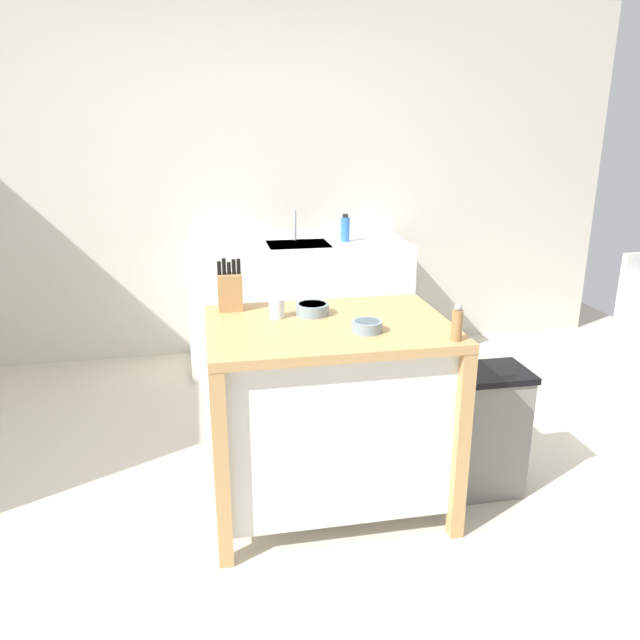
# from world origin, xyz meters

# --- Properties ---
(ground_plane) EXTENTS (6.74, 6.74, 0.00)m
(ground_plane) POSITION_xyz_m (0.00, 0.00, 0.00)
(ground_plane) COLOR beige
(ground_plane) RESTS_ON ground
(wall_back) EXTENTS (5.74, 0.10, 2.60)m
(wall_back) POSITION_xyz_m (0.00, 2.20, 1.30)
(wall_back) COLOR beige
(wall_back) RESTS_ON ground
(kitchen_island) EXTENTS (1.06, 0.76, 0.90)m
(kitchen_island) POSITION_xyz_m (0.18, 0.00, 0.50)
(kitchen_island) COLOR tan
(kitchen_island) RESTS_ON ground
(knife_block) EXTENTS (0.11, 0.09, 0.24)m
(knife_block) POSITION_xyz_m (-0.23, 0.28, 0.99)
(knife_block) COLOR #AD7F4C
(knife_block) RESTS_ON kitchen_island
(bowl_ceramic_small) EXTENTS (0.15, 0.15, 0.05)m
(bowl_ceramic_small) POSITION_xyz_m (0.13, 0.14, 0.93)
(bowl_ceramic_small) COLOR gray
(bowl_ceramic_small) RESTS_ON kitchen_island
(bowl_ceramic_wide) EXTENTS (0.13, 0.13, 0.05)m
(bowl_ceramic_wide) POSITION_xyz_m (0.32, -0.14, 0.92)
(bowl_ceramic_wide) COLOR gray
(bowl_ceramic_wide) RESTS_ON kitchen_island
(drinking_cup) EXTENTS (0.07, 0.07, 0.09)m
(drinking_cup) POSITION_xyz_m (-0.03, 0.12, 0.94)
(drinking_cup) COLOR silver
(drinking_cup) RESTS_ON kitchen_island
(pepper_grinder) EXTENTS (0.04, 0.04, 0.15)m
(pepper_grinder) POSITION_xyz_m (0.64, -0.31, 0.97)
(pepper_grinder) COLOR #9E7042
(pepper_grinder) RESTS_ON kitchen_island
(trash_bin) EXTENTS (0.36, 0.28, 0.63)m
(trash_bin) POSITION_xyz_m (0.95, -0.03, 0.32)
(trash_bin) COLOR slate
(trash_bin) RESTS_ON ground
(sink_counter) EXTENTS (1.59, 0.60, 0.90)m
(sink_counter) POSITION_xyz_m (0.34, 1.85, 0.45)
(sink_counter) COLOR silver
(sink_counter) RESTS_ON ground
(sink_faucet) EXTENTS (0.02, 0.02, 0.22)m
(sink_faucet) POSITION_xyz_m (0.34, 1.99, 1.01)
(sink_faucet) COLOR #B7BCC1
(sink_faucet) RESTS_ON sink_counter
(bottle_dish_soap) EXTENTS (0.07, 0.07, 0.20)m
(bottle_dish_soap) POSITION_xyz_m (0.68, 1.85, 0.99)
(bottle_dish_soap) COLOR blue
(bottle_dish_soap) RESTS_ON sink_counter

